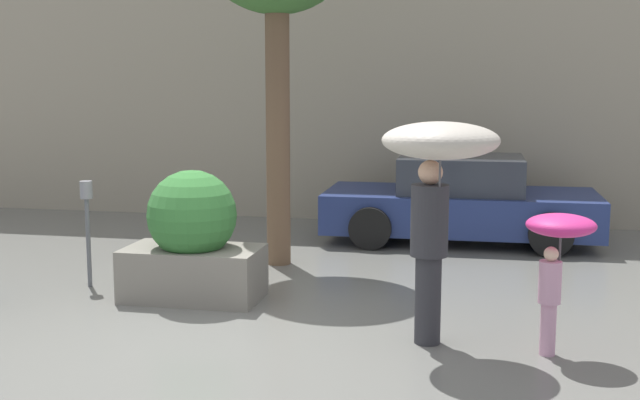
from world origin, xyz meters
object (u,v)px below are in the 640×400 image
(person_adult, at_px, (437,170))
(parked_car_near, at_px, (460,202))
(planter_box, at_px, (192,240))
(parking_meter, at_px, (87,211))
(person_child, at_px, (558,244))

(person_adult, bearing_deg, parked_car_near, 143.34)
(planter_box, distance_m, parked_car_near, 4.72)
(planter_box, bearing_deg, parked_car_near, 54.89)
(parking_meter, bearing_deg, person_child, -14.61)
(person_adult, distance_m, parking_meter, 4.29)
(person_adult, relative_size, parking_meter, 1.64)
(person_child, bearing_deg, parked_car_near, 69.92)
(parked_car_near, bearing_deg, person_child, -169.74)
(parked_car_near, height_order, parking_meter, parked_car_near)
(planter_box, height_order, parked_car_near, planter_box)
(planter_box, xyz_separation_m, parked_car_near, (2.71, 3.86, -0.08))
(person_child, bearing_deg, planter_box, 132.80)
(parking_meter, bearing_deg, parked_car_near, 41.41)
(person_adult, distance_m, parked_car_near, 5.02)
(person_child, bearing_deg, parking_meter, 134.11)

